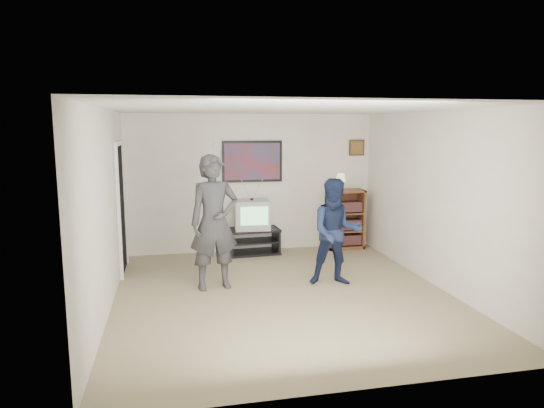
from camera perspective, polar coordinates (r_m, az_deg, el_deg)
name	(u,v)px	position (r m, az deg, el deg)	size (l,w,h in m)	color
room_shell	(278,201)	(6.76, 0.68, 0.38)	(4.51, 5.00, 2.51)	#7A6B4D
media_stand	(253,241)	(8.77, -2.23, -4.38)	(0.95, 0.57, 0.46)	black
crt_television	(252,214)	(8.67, -2.38, -1.23)	(0.61, 0.52, 0.52)	#A4A49F
bookshelf	(345,219)	(9.20, 8.58, -1.77)	(0.68, 0.39, 1.11)	#522B18
table_lamp	(341,182)	(9.02, 8.08, 2.59)	(0.20, 0.20, 0.31)	#F3E8B8
person_tall	(214,222)	(6.83, -6.82, -2.16)	(0.69, 0.46, 1.90)	#333336
person_short	(336,232)	(7.03, 7.54, -3.30)	(0.75, 0.59, 1.55)	#16203E
controller_left	(213,199)	(7.03, -6.95, 0.55)	(0.03, 0.11, 0.03)	white
controller_right	(333,208)	(7.22, 7.20, -0.41)	(0.03, 0.11, 0.03)	white
poster	(252,161)	(8.80, -2.34, 5.02)	(1.10, 0.03, 0.75)	black
air_vent	(222,145)	(8.71, -5.95, 6.92)	(0.28, 0.02, 0.14)	white
small_picture	(357,148)	(9.33, 9.93, 6.54)	(0.30, 0.03, 0.30)	black
doorway	(121,209)	(7.92, -17.37, -0.58)	(0.03, 0.85, 2.00)	black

